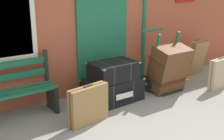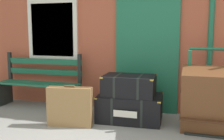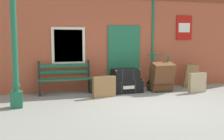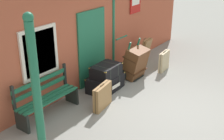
{
  "view_description": "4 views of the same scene",
  "coord_description": "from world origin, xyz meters",
  "px_view_note": "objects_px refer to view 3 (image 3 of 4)",
  "views": [
    {
      "loc": [
        -3.05,
        -2.4,
        2.18
      ],
      "look_at": [
        -0.22,
        1.75,
        0.63
      ],
      "focal_mm": 48.7,
      "sensor_mm": 36.0,
      "label": 1
    },
    {
      "loc": [
        0.82,
        -2.29,
        1.43
      ],
      "look_at": [
        -0.45,
        1.9,
        0.8
      ],
      "focal_mm": 43.66,
      "sensor_mm": 36.0,
      "label": 2
    },
    {
      "loc": [
        -2.86,
        -6.15,
        1.7
      ],
      "look_at": [
        -0.55,
        1.86,
        0.71
      ],
      "focal_mm": 43.77,
      "sensor_mm": 36.0,
      "label": 3
    },
    {
      "loc": [
        -5.91,
        -2.56,
        3.69
      ],
      "look_at": [
        -0.17,
        1.6,
        0.66
      ],
      "focal_mm": 47.44,
      "sensor_mm": 36.0,
      "label": 4
    }
  ],
  "objects_px": {
    "lamp_post": "(15,64)",
    "porters_trolley": "(159,82)",
    "steamer_trunk_base": "(125,85)",
    "suitcase_charcoal": "(190,76)",
    "suitcase_cream": "(197,83)",
    "steamer_trunk_middle": "(125,74)",
    "suitcase_oxblood": "(104,87)",
    "platform_bench": "(65,79)",
    "large_brown_trunk": "(162,77)"
  },
  "relations": [
    {
      "from": "steamer_trunk_middle",
      "to": "suitcase_oxblood",
      "type": "height_order",
      "value": "steamer_trunk_middle"
    },
    {
      "from": "steamer_trunk_base",
      "to": "suitcase_oxblood",
      "type": "xyz_separation_m",
      "value": [
        -0.81,
        -0.52,
        0.09
      ]
    },
    {
      "from": "porters_trolley",
      "to": "large_brown_trunk",
      "type": "height_order",
      "value": "porters_trolley"
    },
    {
      "from": "suitcase_cream",
      "to": "suitcase_charcoal",
      "type": "height_order",
      "value": "suitcase_charcoal"
    },
    {
      "from": "lamp_post",
      "to": "porters_trolley",
      "type": "height_order",
      "value": "lamp_post"
    },
    {
      "from": "suitcase_charcoal",
      "to": "suitcase_oxblood",
      "type": "bearing_deg",
      "value": -167.74
    },
    {
      "from": "steamer_trunk_base",
      "to": "suitcase_charcoal",
      "type": "distance_m",
      "value": 2.46
    },
    {
      "from": "lamp_post",
      "to": "steamer_trunk_middle",
      "type": "distance_m",
      "value": 3.35
    },
    {
      "from": "large_brown_trunk",
      "to": "suitcase_oxblood",
      "type": "relative_size",
      "value": 1.38
    },
    {
      "from": "porters_trolley",
      "to": "suitcase_charcoal",
      "type": "xyz_separation_m",
      "value": [
        1.29,
        0.24,
        0.14
      ]
    },
    {
      "from": "lamp_post",
      "to": "suitcase_charcoal",
      "type": "xyz_separation_m",
      "value": [
        5.6,
        1.25,
        -0.66
      ]
    },
    {
      "from": "steamer_trunk_base",
      "to": "suitcase_charcoal",
      "type": "bearing_deg",
      "value": 4.25
    },
    {
      "from": "steamer_trunk_middle",
      "to": "porters_trolley",
      "type": "xyz_separation_m",
      "value": [
        1.15,
        -0.02,
        -0.31
      ]
    },
    {
      "from": "large_brown_trunk",
      "to": "suitcase_charcoal",
      "type": "xyz_separation_m",
      "value": [
        1.29,
        0.42,
        -0.07
      ]
    },
    {
      "from": "platform_bench",
      "to": "porters_trolley",
      "type": "xyz_separation_m",
      "value": [
        2.97,
        -0.37,
        -0.18
      ]
    },
    {
      "from": "steamer_trunk_base",
      "to": "large_brown_trunk",
      "type": "xyz_separation_m",
      "value": [
        1.15,
        -0.24,
        0.27
      ]
    },
    {
      "from": "large_brown_trunk",
      "to": "steamer_trunk_base",
      "type": "bearing_deg",
      "value": 168.4
    },
    {
      "from": "steamer_trunk_base",
      "to": "platform_bench",
      "type": "bearing_deg",
      "value": 170.38
    },
    {
      "from": "steamer_trunk_middle",
      "to": "suitcase_oxblood",
      "type": "relative_size",
      "value": 1.19
    },
    {
      "from": "platform_bench",
      "to": "suitcase_charcoal",
      "type": "height_order",
      "value": "platform_bench"
    },
    {
      "from": "lamp_post",
      "to": "steamer_trunk_middle",
      "type": "bearing_deg",
      "value": 18.16
    },
    {
      "from": "suitcase_charcoal",
      "to": "suitcase_cream",
      "type": "bearing_deg",
      "value": -108.08
    },
    {
      "from": "lamp_post",
      "to": "porters_trolley",
      "type": "bearing_deg",
      "value": 13.22
    },
    {
      "from": "platform_bench",
      "to": "steamer_trunk_base",
      "type": "height_order",
      "value": "platform_bench"
    },
    {
      "from": "steamer_trunk_middle",
      "to": "suitcase_oxblood",
      "type": "xyz_separation_m",
      "value": [
        -0.8,
        -0.49,
        -0.28
      ]
    },
    {
      "from": "large_brown_trunk",
      "to": "suitcase_cream",
      "type": "relative_size",
      "value": 1.47
    },
    {
      "from": "suitcase_cream",
      "to": "suitcase_oxblood",
      "type": "bearing_deg",
      "value": 177.28
    },
    {
      "from": "steamer_trunk_middle",
      "to": "lamp_post",
      "type": "bearing_deg",
      "value": -161.84
    },
    {
      "from": "platform_bench",
      "to": "steamer_trunk_base",
      "type": "xyz_separation_m",
      "value": [
        1.82,
        -0.31,
        -0.23
      ]
    },
    {
      "from": "porters_trolley",
      "to": "suitcase_cream",
      "type": "xyz_separation_m",
      "value": [
        1.02,
        -0.61,
        0.04
      ]
    },
    {
      "from": "large_brown_trunk",
      "to": "suitcase_charcoal",
      "type": "relative_size",
      "value": 1.16
    },
    {
      "from": "platform_bench",
      "to": "steamer_trunk_middle",
      "type": "bearing_deg",
      "value": -10.7
    },
    {
      "from": "lamp_post",
      "to": "steamer_trunk_base",
      "type": "relative_size",
      "value": 2.7
    },
    {
      "from": "steamer_trunk_base",
      "to": "steamer_trunk_middle",
      "type": "xyz_separation_m",
      "value": [
        -0.01,
        -0.03,
        0.37
      ]
    },
    {
      "from": "large_brown_trunk",
      "to": "steamer_trunk_middle",
      "type": "bearing_deg",
      "value": 170.09
    },
    {
      "from": "lamp_post",
      "to": "suitcase_oxblood",
      "type": "distance_m",
      "value": 2.53
    },
    {
      "from": "suitcase_cream",
      "to": "suitcase_oxblood",
      "type": "relative_size",
      "value": 0.94
    },
    {
      "from": "porters_trolley",
      "to": "suitcase_oxblood",
      "type": "xyz_separation_m",
      "value": [
        -1.95,
        -0.47,
        0.03
      ]
    },
    {
      "from": "suitcase_charcoal",
      "to": "porters_trolley",
      "type": "bearing_deg",
      "value": -169.56
    },
    {
      "from": "porters_trolley",
      "to": "large_brown_trunk",
      "type": "bearing_deg",
      "value": -90.0
    },
    {
      "from": "steamer_trunk_middle",
      "to": "large_brown_trunk",
      "type": "xyz_separation_m",
      "value": [
        1.15,
        -0.2,
        -0.1
      ]
    },
    {
      "from": "lamp_post",
      "to": "steamer_trunk_base",
      "type": "height_order",
      "value": "lamp_post"
    },
    {
      "from": "platform_bench",
      "to": "large_brown_trunk",
      "type": "height_order",
      "value": "platform_bench"
    },
    {
      "from": "suitcase_cream",
      "to": "suitcase_oxblood",
      "type": "distance_m",
      "value": 2.97
    },
    {
      "from": "platform_bench",
      "to": "steamer_trunk_middle",
      "type": "xyz_separation_m",
      "value": [
        1.82,
        -0.34,
        0.14
      ]
    },
    {
      "from": "steamer_trunk_middle",
      "to": "suitcase_charcoal",
      "type": "xyz_separation_m",
      "value": [
        2.45,
        0.22,
        -0.18
      ]
    },
    {
      "from": "lamp_post",
      "to": "porters_trolley",
      "type": "distance_m",
      "value": 4.49
    },
    {
      "from": "steamer_trunk_base",
      "to": "porters_trolley",
      "type": "xyz_separation_m",
      "value": [
        1.15,
        -0.06,
        0.06
      ]
    },
    {
      "from": "lamp_post",
      "to": "suitcase_cream",
      "type": "height_order",
      "value": "lamp_post"
    },
    {
      "from": "porters_trolley",
      "to": "suitcase_charcoal",
      "type": "height_order",
      "value": "porters_trolley"
    }
  ]
}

